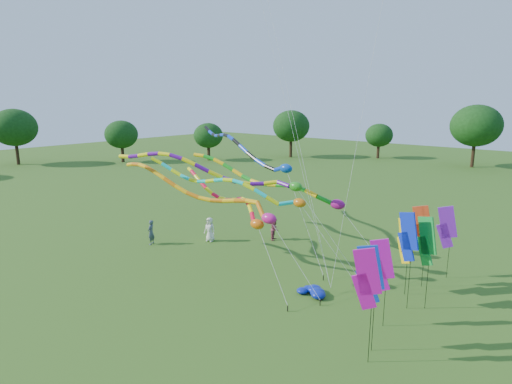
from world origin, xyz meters
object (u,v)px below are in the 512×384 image
Objects in this scene: person_b at (151,232)px; tube_kite_red at (232,202)px; tube_kite_orange at (209,194)px; blue_nylon_heap at (316,289)px; person_c at (275,229)px; person_a at (210,229)px.

tube_kite_red is at bearing 68.75° from person_b.
tube_kite_red is 1.45m from tube_kite_orange.
tube_kite_red reaches higher than blue_nylon_heap.
tube_kite_orange is 9.13× the size of blue_nylon_heap.
person_c is (-0.38, 6.86, -3.81)m from tube_kite_orange.
blue_nylon_heap is 0.91× the size of person_b.
tube_kite_red reaches higher than person_a.
tube_kite_orange is (-0.85, -1.05, 0.53)m from tube_kite_red.
blue_nylon_heap is at bearing 9.12° from tube_kite_orange.
person_b is 1.10× the size of person_c.
tube_kite_red is 6.95× the size of person_c.
tube_kite_red reaches higher than person_c.
person_a reaches higher than person_c.
person_a is at bearing 134.37° from tube_kite_orange.
tube_kite_red is 6.17m from person_a.
person_b reaches higher than person_c.
person_a is (-3.75, 3.62, -3.74)m from tube_kite_orange.
person_b is at bearing -176.74° from blue_nylon_heap.
person_a is 1.00× the size of person_b.
person_c is (6.05, 6.35, -0.08)m from person_b.
person_c is (3.37, 3.24, -0.08)m from person_a.
person_a is at bearing 167.16° from blue_nylon_heap.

